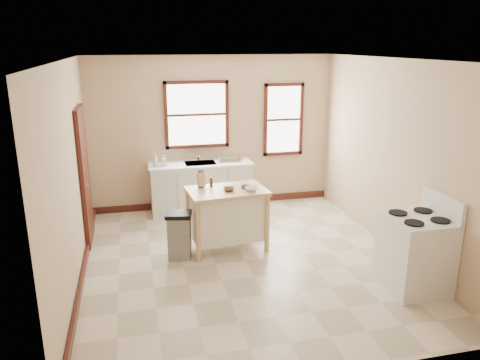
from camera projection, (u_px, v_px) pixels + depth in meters
name	position (u px, v px, depth m)	size (l,w,h in m)	color
floor	(245.00, 261.00, 6.70)	(5.00, 5.00, 0.00)	beige
ceiling	(246.00, 59.00, 5.91)	(5.00, 5.00, 0.00)	white
wall_back	(213.00, 133.00, 8.64)	(4.50, 0.04, 2.80)	tan
wall_left	(70.00, 177.00, 5.81)	(0.04, 5.00, 2.80)	tan
wall_right	(396.00, 157.00, 6.80)	(0.04, 5.00, 2.80)	tan
window_main	(197.00, 115.00, 8.45)	(1.17, 0.06, 1.22)	black
window_side	(283.00, 120.00, 8.86)	(0.77, 0.06, 1.37)	black
door_left	(85.00, 176.00, 7.13)	(0.06, 0.90, 2.10)	black
baseboard_back	(215.00, 202.00, 8.99)	(4.50, 0.04, 0.12)	black
baseboard_left	(83.00, 274.00, 6.20)	(0.04, 5.00, 0.12)	black
sink_counter	(201.00, 187.00, 8.56)	(1.86, 0.62, 0.92)	beige
faucet	(199.00, 155.00, 8.56)	(0.03, 0.03, 0.22)	silver
soap_bottle_a	(155.00, 160.00, 8.18)	(0.08, 0.09, 0.22)	#B2B2B2
soap_bottle_b	(164.00, 160.00, 8.21)	(0.09, 0.09, 0.19)	#B2B2B2
dish_rack	(229.00, 158.00, 8.53)	(0.42, 0.31, 0.10)	silver
kitchen_island	(227.00, 219.00, 6.99)	(1.14, 0.73, 0.93)	#E2C085
knife_block	(201.00, 180.00, 6.96)	(0.10, 0.10, 0.20)	tan
pepper_grinder	(211.00, 182.00, 6.95)	(0.04, 0.04, 0.15)	#432112
bowl_a	(229.00, 189.00, 6.80)	(0.18, 0.18, 0.04)	brown
bowl_b	(245.00, 187.00, 6.93)	(0.15, 0.15, 0.04)	brown
bowl_c	(251.00, 189.00, 6.79)	(0.18, 0.18, 0.06)	white
trash_bin	(179.00, 235.00, 6.71)	(0.36, 0.30, 0.70)	slate
gas_stove	(416.00, 243.00, 5.81)	(0.76, 0.78, 1.22)	silver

